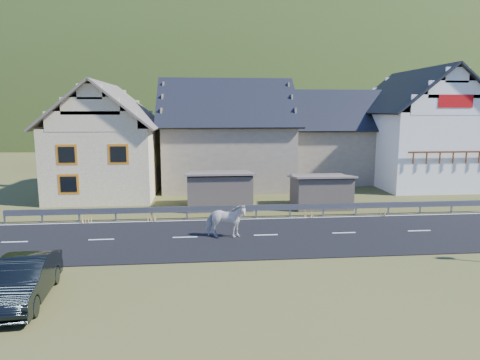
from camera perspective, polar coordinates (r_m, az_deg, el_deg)
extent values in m
plane|color=#3C401B|center=(21.51, 3.46, -7.43)|extent=(160.00, 160.00, 0.00)
cube|color=black|center=(21.50, 3.46, -7.38)|extent=(60.00, 7.00, 0.04)
cube|color=silver|center=(21.49, 3.46, -7.32)|extent=(60.00, 6.60, 0.01)
cube|color=#93969B|center=(24.88, 2.17, -3.72)|extent=(28.00, 0.08, 0.34)
cube|color=#93969B|center=(26.98, -28.89, -4.36)|extent=(0.10, 0.06, 0.70)
cube|color=#93969B|center=(26.25, -24.88, -4.42)|extent=(0.10, 0.06, 0.70)
cube|color=#93969B|center=(25.65, -20.65, -4.45)|extent=(0.10, 0.06, 0.70)
cube|color=#93969B|center=(25.20, -16.25, -4.46)|extent=(0.10, 0.06, 0.70)
cube|color=#93969B|center=(24.89, -11.71, -4.45)|extent=(0.10, 0.06, 0.70)
cube|color=#93969B|center=(24.75, -7.09, -4.40)|extent=(0.10, 0.06, 0.70)
cube|color=#93969B|center=(24.77, -2.45, -4.33)|extent=(0.10, 0.06, 0.70)
cube|color=#93969B|center=(24.95, 2.16, -4.22)|extent=(0.10, 0.06, 0.70)
cube|color=#93969B|center=(25.29, 6.66, -4.10)|extent=(0.10, 0.06, 0.70)
cube|color=#93969B|center=(25.77, 11.03, -3.95)|extent=(0.10, 0.06, 0.70)
cube|color=#93969B|center=(26.40, 15.20, -3.79)|extent=(0.10, 0.06, 0.70)
cube|color=#93969B|center=(27.17, 19.16, -3.62)|extent=(0.10, 0.06, 0.70)
cube|color=#93969B|center=(28.05, 22.89, -3.44)|extent=(0.10, 0.06, 0.70)
cube|color=#93969B|center=(29.05, 26.37, -3.26)|extent=(0.10, 0.06, 0.70)
cube|color=brown|center=(27.35, -2.77, -1.41)|extent=(4.30, 3.30, 2.40)
cube|color=brown|center=(27.94, 10.73, -1.55)|extent=(3.80, 2.90, 2.20)
cube|color=#FFEEB8|center=(33.25, -17.17, 2.54)|extent=(7.00, 9.00, 5.00)
cube|color=orange|center=(29.20, -22.10, 3.16)|extent=(1.30, 0.12, 1.30)
cube|color=orange|center=(28.45, -15.91, 3.34)|extent=(1.30, 0.12, 1.30)
cube|color=orange|center=(29.45, -21.88, -0.52)|extent=(1.30, 0.12, 1.30)
cube|color=gray|center=(34.96, -20.25, 9.37)|extent=(0.70, 0.70, 2.40)
cube|color=gray|center=(35.60, -1.82, 3.38)|extent=(10.00, 9.00, 5.00)
cube|color=gray|center=(39.48, 12.66, 3.45)|extent=(9.00, 8.00, 4.60)
cube|color=white|center=(39.01, 22.50, 3.93)|extent=(8.00, 10.00, 6.00)
cube|color=#BC0B0E|center=(34.52, 26.83, 9.36)|extent=(2.60, 0.06, 0.90)
cube|color=#5D3113|center=(34.46, 26.58, 3.37)|extent=(6.80, 0.12, 0.12)
ellipsoid|color=#263F16|center=(202.21, -3.06, 1.90)|extent=(440.00, 280.00, 260.00)
ellipsoid|color=black|center=(140.24, -27.40, 8.24)|extent=(76.00, 50.00, 28.00)
imported|color=silver|center=(20.85, -1.92, -5.44)|extent=(1.21, 2.11, 1.69)
imported|color=black|center=(15.96, -26.96, -11.85)|extent=(1.82, 4.41, 1.42)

